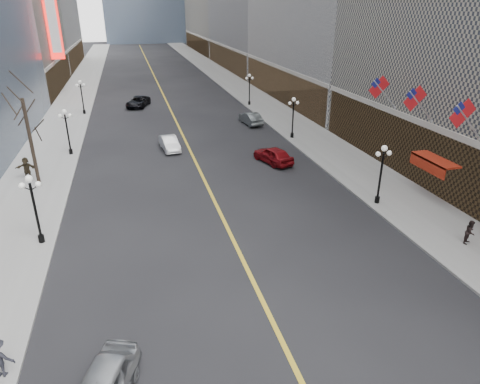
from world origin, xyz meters
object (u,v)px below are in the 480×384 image
streetlamp_west_2 (67,127)px  car_nb_far (138,102)px  car_sb_mid (273,155)px  car_sb_far (251,118)px  streetlamp_east_2 (293,113)px  streetlamp_west_1 (34,202)px  streetlamp_east_3 (249,86)px  car_nb_mid (170,143)px  streetlamp_west_3 (82,94)px  streetlamp_east_1 (382,168)px

streetlamp_west_2 → car_nb_far: bearing=70.8°
car_sb_mid → car_sb_far: car_sb_mid is taller
streetlamp_east_2 → streetlamp_west_1: 29.68m
streetlamp_east_3 → car_nb_mid: bearing=-126.5°
streetlamp_west_3 → car_nb_mid: 21.21m
streetlamp_east_3 → car_sb_mid: bearing=-100.5°
streetlamp_east_1 → car_sb_far: bearing=96.3°
car_sb_far → car_nb_mid: bearing=29.6°
streetlamp_west_2 → streetlamp_west_3: bearing=90.0°
streetlamp_west_1 → car_sb_far: bearing=50.6°
streetlamp_east_3 → car_sb_mid: (-4.65, -25.16, -2.10)m
streetlamp_east_1 → car_sb_far: size_ratio=0.97×
streetlamp_west_1 → car_sb_mid: size_ratio=0.97×
streetlamp_west_2 → car_sb_mid: (18.95, -7.16, -2.10)m
streetlamp_east_1 → streetlamp_west_3: bearing=123.2°
streetlamp_east_2 → streetlamp_west_1: (-23.60, -18.00, 0.00)m
streetlamp_west_3 → car_nb_far: (7.40, 3.19, -2.14)m
streetlamp_west_3 → streetlamp_east_1: bearing=-56.8°
streetlamp_east_2 → car_nb_mid: bearing=-177.2°
streetlamp_east_3 → streetlamp_west_1: (-23.60, -36.00, 0.00)m
streetlamp_west_3 → car_sb_mid: 31.57m
streetlamp_east_1 → car_nb_mid: 22.25m
streetlamp_west_2 → streetlamp_west_3: 18.00m
streetlamp_west_1 → streetlamp_east_1: bearing=0.0°
car_sb_mid → streetlamp_west_3: bearing=-70.5°
streetlamp_west_3 → streetlamp_east_3: bearing=0.0°
streetlamp_west_3 → car_nb_mid: size_ratio=1.05×
streetlamp_east_2 → car_nb_mid: (-13.80, -0.68, -2.19)m
streetlamp_east_3 → streetlamp_west_3: bearing=180.0°
streetlamp_west_3 → car_sb_far: bearing=-27.2°
streetlamp_east_2 → streetlamp_west_2: (-23.60, 0.00, 0.00)m
streetlamp_west_2 → car_sb_far: (20.80, 7.33, -2.14)m
streetlamp_west_3 → streetlamp_west_1: bearing=-90.0°
streetlamp_west_1 → car_sb_far: size_ratio=0.97×
streetlamp_west_3 → car_nb_mid: bearing=-62.3°
car_sb_mid → streetlamp_east_2: bearing=-140.4°
streetlamp_west_1 → car_nb_far: streetlamp_west_1 is taller
car_sb_mid → car_sb_far: (1.85, 14.49, -0.03)m
streetlamp_east_2 → streetlamp_west_3: 29.68m
car_sb_mid → car_nb_mid: bearing=-52.7°
streetlamp_east_1 → streetlamp_west_3: size_ratio=1.00×
streetlamp_east_3 → car_nb_far: 16.65m
streetlamp_east_2 → streetlamp_east_3: 18.00m
streetlamp_west_1 → streetlamp_east_2: bearing=37.3°
streetlamp_east_1 → streetlamp_west_3: (-23.60, 36.00, 0.00)m
car_sb_mid → streetlamp_west_2: bearing=-38.2°
car_nb_far → streetlamp_west_1: bearing=-82.0°
streetlamp_east_3 → car_sb_far: 11.24m
streetlamp_west_2 → car_sb_far: bearing=19.4°
car_nb_mid → car_nb_far: (-2.40, 21.88, 0.05)m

